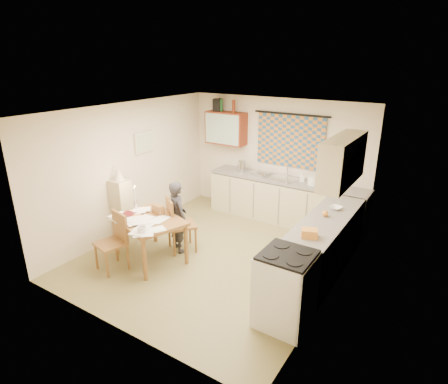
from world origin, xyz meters
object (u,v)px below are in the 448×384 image
Objects in this scene: chair_far at (181,234)px; stove at (285,289)px; counter_right at (318,253)px; shelf_stand at (122,210)px; person at (178,217)px; dining_table at (150,239)px; counter_back at (285,201)px.

stove is at bearing -162.02° from chair_far.
shelf_stand is at bearing -169.78° from counter_right.
stove is at bearing -90.00° from counter_right.
person reaches higher than stove.
dining_table is 0.59m from chair_far.
dining_table is (-1.27, -2.67, -0.07)m from counter_back.
counter_right reaches higher than dining_table.
stove reaches higher than chair_far.
person is 1.10× the size of shelf_stand.
person is at bearing 10.93° from shelf_stand.
counter_right is 3.60m from shelf_stand.
dining_table is at bearing 97.27° from person.
shelf_stand is (-1.15, -0.22, -0.06)m from person.
shelf_stand is (-0.95, 0.29, 0.21)m from dining_table.
chair_far is at bearing 84.30° from dining_table.
person reaches higher than chair_far.
dining_table is at bearing -115.34° from counter_back.
counter_right is at bearing -133.51° from chair_far.
chair_far is at bearing -116.27° from person.
counter_right is 2.51× the size of shelf_stand.
dining_table is (-2.59, 0.28, -0.13)m from stove.
chair_far is 0.77× the size of person.
counter_back is at bearing -87.92° from person.
stove is at bearing -169.88° from person.
counter_right is 2.29× the size of person.
dining_table is at bearing -16.84° from shelf_stand.
person reaches higher than counter_right.
person reaches higher than shelf_stand.
chair_far is at bearing 160.89° from stove.
counter_back is 3.26× the size of stove.
counter_back is 2.81× the size of shelf_stand.
chair_far is (-2.35, -0.39, -0.14)m from counter_right.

